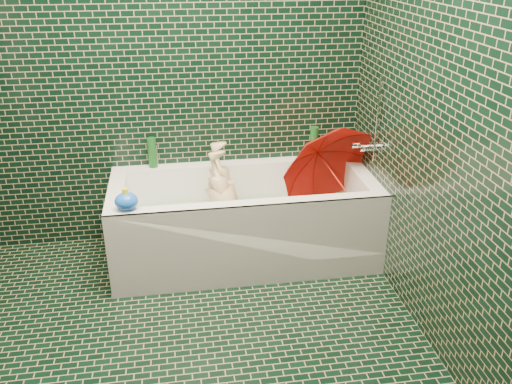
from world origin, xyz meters
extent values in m
plane|color=black|center=(0.00, 0.00, 0.00)|extent=(2.80, 2.80, 0.00)
plane|color=black|center=(0.00, 1.40, 1.25)|extent=(2.80, 0.00, 2.80)
plane|color=black|center=(1.30, 0.00, 1.25)|extent=(0.00, 2.80, 2.80)
cube|color=white|center=(0.45, 1.02, 0.07)|extent=(1.70, 0.75, 0.15)
cube|color=white|center=(0.45, 1.35, 0.35)|extent=(1.70, 0.10, 0.40)
cube|color=white|center=(0.45, 0.70, 0.35)|extent=(1.70, 0.10, 0.40)
cube|color=white|center=(1.25, 1.02, 0.35)|extent=(0.10, 0.55, 0.40)
cube|color=white|center=(-0.35, 1.02, 0.35)|extent=(0.10, 0.55, 0.40)
cube|color=white|center=(0.45, 0.66, 0.28)|extent=(1.70, 0.02, 0.55)
cube|color=#4EC627|center=(0.45, 1.02, 0.16)|extent=(1.35, 0.47, 0.01)
cube|color=silver|center=(0.45, 1.02, 0.30)|extent=(1.48, 0.53, 0.00)
cylinder|color=silver|center=(1.28, 1.02, 0.73)|extent=(0.14, 0.05, 0.05)
cylinder|color=silver|center=(1.20, 1.08, 0.73)|extent=(0.05, 0.04, 0.04)
cylinder|color=silver|center=(1.27, 0.92, 0.95)|extent=(0.01, 0.01, 0.55)
imported|color=tan|center=(0.36, 1.04, 0.31)|extent=(1.01, 0.55, 0.37)
imported|color=red|center=(1.05, 0.99, 0.54)|extent=(0.92, 0.91, 0.95)
imported|color=white|center=(1.21, 1.31, 0.55)|extent=(0.12, 0.12, 0.25)
imported|color=#5D207A|center=(1.25, 1.34, 0.55)|extent=(0.10, 0.11, 0.19)
imported|color=#154A1A|center=(1.23, 1.35, 0.55)|extent=(0.14, 0.14, 0.15)
cylinder|color=#154A1A|center=(0.98, 1.31, 0.67)|extent=(0.07, 0.07, 0.24)
cylinder|color=silver|center=(1.25, 1.32, 0.63)|extent=(0.06, 0.06, 0.16)
cylinder|color=#154A1A|center=(-0.12, 1.36, 0.65)|extent=(0.07, 0.07, 0.21)
cylinder|color=white|center=(-0.12, 1.36, 0.63)|extent=(0.07, 0.07, 0.15)
ellipsoid|color=yellow|center=(0.98, 1.36, 0.58)|extent=(0.10, 0.08, 0.06)
sphere|color=yellow|center=(1.02, 1.36, 0.62)|extent=(0.04, 0.04, 0.04)
cone|color=orange|center=(1.04, 1.37, 0.62)|extent=(0.02, 0.02, 0.02)
ellipsoid|color=blue|center=(-0.26, 0.72, 0.61)|extent=(0.15, 0.13, 0.10)
cylinder|color=yellow|center=(-0.26, 0.72, 0.67)|extent=(0.03, 0.03, 0.04)
camera|label=1|loc=(0.03, -2.12, 1.95)|focal=38.00mm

